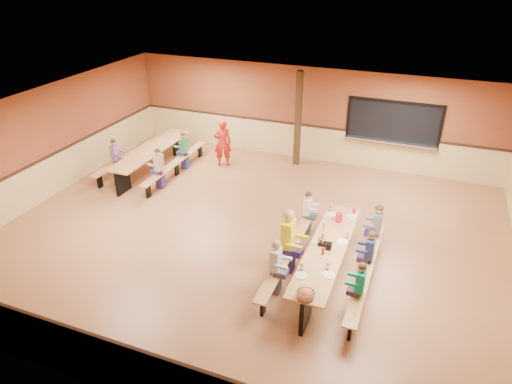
% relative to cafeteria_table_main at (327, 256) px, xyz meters
% --- Properties ---
extents(ground, '(12.00, 12.00, 0.00)m').
position_rel_cafeteria_table_main_xyz_m(ground, '(-2.06, 0.95, -0.53)').
color(ground, brown).
rests_on(ground, ground).
extents(room_envelope, '(12.04, 10.04, 3.02)m').
position_rel_cafeteria_table_main_xyz_m(room_envelope, '(-2.06, 0.95, 0.16)').
color(room_envelope, brown).
rests_on(room_envelope, ground).
extents(kitchen_pass_through, '(2.78, 0.28, 1.38)m').
position_rel_cafeteria_table_main_xyz_m(kitchen_pass_through, '(0.54, 5.91, 0.96)').
color(kitchen_pass_through, black).
rests_on(kitchen_pass_through, ground).
extents(structural_post, '(0.18, 0.18, 3.00)m').
position_rel_cafeteria_table_main_xyz_m(structural_post, '(-2.26, 5.35, 0.97)').
color(structural_post, '#302010').
rests_on(structural_post, ground).
extents(cafeteria_table_main, '(1.91, 3.70, 0.74)m').
position_rel_cafeteria_table_main_xyz_m(cafeteria_table_main, '(0.00, 0.00, 0.00)').
color(cafeteria_table_main, '#B77B49').
rests_on(cafeteria_table_main, ground).
extents(cafeteria_table_second, '(1.91, 3.70, 0.74)m').
position_rel_cafeteria_table_main_xyz_m(cafeteria_table_second, '(-6.26, 3.20, 0.00)').
color(cafeteria_table_second, '#B77B49').
rests_on(cafeteria_table_second, ground).
extents(seated_child_white_left, '(0.37, 0.30, 1.21)m').
position_rel_cafeteria_table_main_xyz_m(seated_child_white_left, '(-0.82, -0.85, 0.08)').
color(seated_child_white_left, silver).
rests_on(seated_child_white_left, ground).
extents(seated_adult_yellow, '(0.48, 0.40, 1.45)m').
position_rel_cafeteria_table_main_xyz_m(seated_adult_yellow, '(-0.82, -0.06, 0.20)').
color(seated_adult_yellow, yellow).
rests_on(seated_adult_yellow, ground).
extents(seated_child_grey_left, '(0.32, 0.26, 1.12)m').
position_rel_cafeteria_table_main_xyz_m(seated_child_grey_left, '(-0.82, 1.47, 0.03)').
color(seated_child_grey_left, white).
rests_on(seated_child_grey_left, ground).
extents(seated_child_teal_right, '(0.34, 0.28, 1.14)m').
position_rel_cafeteria_table_main_xyz_m(seated_child_teal_right, '(0.83, -0.88, 0.05)').
color(seated_child_teal_right, '#0E9E7B').
rests_on(seated_child_teal_right, ground).
extents(seated_child_navy_right, '(0.35, 0.28, 1.16)m').
position_rel_cafeteria_table_main_xyz_m(seated_child_navy_right, '(0.83, 0.22, 0.06)').
color(seated_child_navy_right, navy).
rests_on(seated_child_navy_right, ground).
extents(seated_child_char_right, '(0.37, 0.30, 1.22)m').
position_rel_cafeteria_table_main_xyz_m(seated_child_char_right, '(0.83, 1.25, 0.08)').
color(seated_child_char_right, '#50585B').
rests_on(seated_child_char_right, ground).
extents(seated_child_purple_sec, '(0.35, 0.29, 1.17)m').
position_rel_cafeteria_table_main_xyz_m(seated_child_purple_sec, '(-7.09, 2.50, 0.06)').
color(seated_child_purple_sec, slate).
rests_on(seated_child_purple_sec, ground).
extents(seated_child_green_sec, '(0.36, 0.29, 1.19)m').
position_rel_cafeteria_table_main_xyz_m(seated_child_green_sec, '(-5.44, 3.74, 0.07)').
color(seated_child_green_sec, '#317C54').
rests_on(seated_child_green_sec, ground).
extents(seated_child_tan_sec, '(0.37, 0.30, 1.20)m').
position_rel_cafeteria_table_main_xyz_m(seated_child_tan_sec, '(-5.44, 2.29, 0.08)').
color(seated_child_tan_sec, '#A39884').
rests_on(seated_child_tan_sec, ground).
extents(standing_woman, '(0.67, 0.59, 1.53)m').
position_rel_cafeteria_table_main_xyz_m(standing_woman, '(-4.42, 4.39, 0.24)').
color(standing_woman, red).
rests_on(standing_woman, ground).
extents(punch_pitcher, '(0.16, 0.16, 0.22)m').
position_rel_cafeteria_table_main_xyz_m(punch_pitcher, '(0.00, 1.07, 0.32)').
color(punch_pitcher, red).
rests_on(punch_pitcher, cafeteria_table_main).
extents(chip_bowl, '(0.32, 0.32, 0.15)m').
position_rel_cafeteria_table_main_xyz_m(chip_bowl, '(0.00, -1.65, 0.29)').
color(chip_bowl, orange).
rests_on(chip_bowl, cafeteria_table_main).
extents(napkin_dispenser, '(0.10, 0.14, 0.13)m').
position_rel_cafeteria_table_main_xyz_m(napkin_dispenser, '(0.04, -0.05, 0.28)').
color(napkin_dispenser, black).
rests_on(napkin_dispenser, cafeteria_table_main).
extents(condiment_mustard, '(0.06, 0.06, 0.17)m').
position_rel_cafeteria_table_main_xyz_m(condiment_mustard, '(-0.19, 0.02, 0.30)').
color(condiment_mustard, yellow).
rests_on(condiment_mustard, cafeteria_table_main).
extents(condiment_ketchup, '(0.06, 0.06, 0.17)m').
position_rel_cafeteria_table_main_xyz_m(condiment_ketchup, '(-0.03, -0.29, 0.30)').
color(condiment_ketchup, '#B2140F').
rests_on(condiment_ketchup, cafeteria_table_main).
extents(table_paddle, '(0.16, 0.16, 0.56)m').
position_rel_cafeteria_table_main_xyz_m(table_paddle, '(-0.11, 0.04, 0.35)').
color(table_paddle, black).
rests_on(table_paddle, cafeteria_table_main).
extents(place_settings, '(0.65, 3.30, 0.11)m').
position_rel_cafeteria_table_main_xyz_m(place_settings, '(0.00, 0.00, 0.27)').
color(place_settings, beige).
rests_on(place_settings, cafeteria_table_main).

